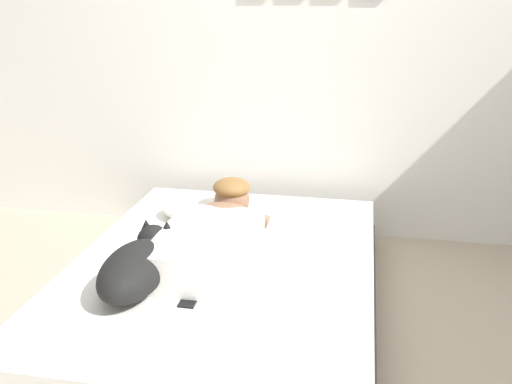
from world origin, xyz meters
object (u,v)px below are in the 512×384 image
at_px(bed, 224,288).
at_px(person_lying, 215,234).
at_px(cell_phone, 190,299).
at_px(dog, 137,266).
at_px(pillow, 207,210).
at_px(coffee_cup, 268,220).

relative_size(bed, person_lying, 2.13).
bearing_deg(cell_phone, dog, 167.44).
distance_m(pillow, coffee_cup, 0.36).
height_order(bed, dog, dog).
height_order(bed, pillow, pillow).
xyz_separation_m(bed, cell_phone, (-0.05, -0.38, 0.15)).
height_order(coffee_cup, cell_phone, coffee_cup).
bearing_deg(bed, coffee_cup, 73.11).
bearing_deg(cell_phone, person_lying, 91.17).
relative_size(person_lying, coffee_cup, 7.36).
xyz_separation_m(pillow, dog, (-0.08, -0.82, 0.05)).
relative_size(pillow, dog, 0.90).
relative_size(coffee_cup, cell_phone, 0.89).
xyz_separation_m(dog, coffee_cup, (0.43, 0.77, -0.07)).
bearing_deg(dog, bed, 47.46).
xyz_separation_m(dog, cell_phone, (0.25, -0.06, -0.10)).
height_order(pillow, coffee_cup, pillow).
bearing_deg(bed, cell_phone, -97.24).
distance_m(bed, pillow, 0.58).
xyz_separation_m(pillow, cell_phone, (0.17, -0.87, -0.05)).
relative_size(bed, dog, 3.41).
relative_size(bed, cell_phone, 14.00).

